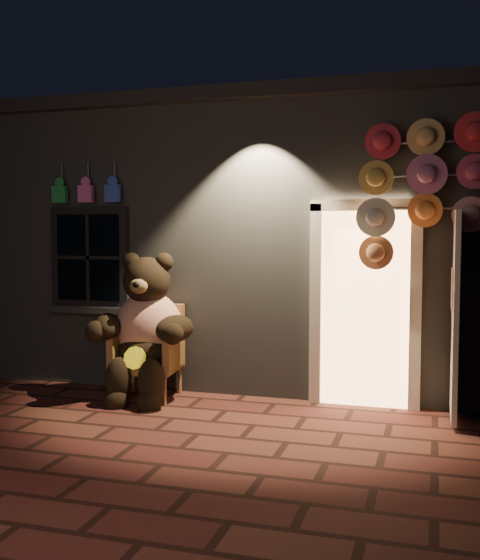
% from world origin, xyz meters
% --- Properties ---
extents(ground, '(60.00, 60.00, 0.00)m').
position_xyz_m(ground, '(0.00, 0.00, 0.00)').
color(ground, '#51291F').
rests_on(ground, ground).
extents(shop_building, '(7.30, 5.95, 3.51)m').
position_xyz_m(shop_building, '(0.00, 3.99, 1.74)').
color(shop_building, slate).
rests_on(shop_building, ground).
extents(wicker_armchair, '(0.75, 0.69, 1.03)m').
position_xyz_m(wicker_armchair, '(-1.01, 1.18, 0.51)').
color(wicker_armchair, '#B06B44').
rests_on(wicker_armchair, ground).
extents(teddy_bear, '(1.23, 0.99, 1.70)m').
position_xyz_m(teddy_bear, '(-1.00, 1.05, 0.77)').
color(teddy_bear, red).
rests_on(teddy_bear, ground).
extents(hat_rack, '(1.69, 0.22, 2.99)m').
position_xyz_m(hat_rack, '(2.12, 1.28, 2.34)').
color(hat_rack, '#59595E').
rests_on(hat_rack, ground).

